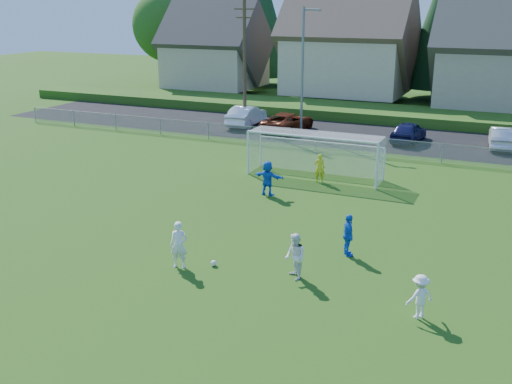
# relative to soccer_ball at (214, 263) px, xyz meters

# --- Properties ---
(ground) EXTENTS (160.00, 160.00, 0.00)m
(ground) POSITION_rel_soccer_ball_xyz_m (-0.47, -3.17, -0.11)
(ground) COLOR #193D0C
(ground) RESTS_ON ground
(asphalt_lot) EXTENTS (60.00, 60.00, 0.00)m
(asphalt_lot) POSITION_rel_soccer_ball_xyz_m (-0.47, 24.33, -0.10)
(asphalt_lot) COLOR black
(asphalt_lot) RESTS_ON ground
(grass_embankment) EXTENTS (70.00, 6.00, 0.80)m
(grass_embankment) POSITION_rel_soccer_ball_xyz_m (-0.47, 31.83, 0.29)
(grass_embankment) COLOR #1E420F
(grass_embankment) RESTS_ON ground
(soccer_ball) EXTENTS (0.22, 0.22, 0.22)m
(soccer_ball) POSITION_rel_soccer_ball_xyz_m (0.00, 0.00, 0.00)
(soccer_ball) COLOR white
(soccer_ball) RESTS_ON ground
(player_white_a) EXTENTS (0.73, 0.58, 1.75)m
(player_white_a) POSITION_rel_soccer_ball_xyz_m (-1.09, -0.60, 0.76)
(player_white_a) COLOR white
(player_white_a) RESTS_ON ground
(player_white_b) EXTENTS (1.01, 1.02, 1.66)m
(player_white_b) POSITION_rel_soccer_ball_xyz_m (3.08, 0.25, 0.72)
(player_white_b) COLOR white
(player_white_b) RESTS_ON ground
(player_white_c) EXTENTS (1.03, 1.01, 1.42)m
(player_white_c) POSITION_rel_soccer_ball_xyz_m (7.51, -0.75, 0.60)
(player_white_c) COLOR white
(player_white_c) RESTS_ON ground
(player_blue_a) EXTENTS (0.85, 1.04, 1.65)m
(player_blue_a) POSITION_rel_soccer_ball_xyz_m (4.21, 2.96, 0.72)
(player_blue_a) COLOR blue
(player_blue_a) RESTS_ON ground
(player_blue_b) EXTENTS (1.68, 0.74, 1.75)m
(player_blue_b) POSITION_rel_soccer_ball_xyz_m (-1.56, 8.68, 0.77)
(player_blue_b) COLOR blue
(player_blue_b) RESTS_ON ground
(goalkeeper) EXTENTS (0.66, 0.53, 1.56)m
(goalkeeper) POSITION_rel_soccer_ball_xyz_m (0.09, 11.91, 0.67)
(goalkeeper) COLOR yellow
(goalkeeper) RESTS_ON ground
(car_b) EXTENTS (1.93, 4.88, 1.58)m
(car_b) POSITION_rel_soccer_ball_xyz_m (-10.08, 24.33, 0.68)
(car_b) COLOR white
(car_b) RESTS_ON ground
(car_c) EXTENTS (3.01, 5.41, 1.43)m
(car_c) POSITION_rel_soccer_ball_xyz_m (-6.32, 23.63, 0.61)
(car_c) COLOR #571B09
(car_c) RESTS_ON ground
(car_e) EXTENTS (2.08, 4.35, 1.43)m
(car_e) POSITION_rel_soccer_ball_xyz_m (2.61, 23.74, 0.61)
(car_e) COLOR #121540
(car_e) RESTS_ON ground
(car_f) EXTENTS (1.90, 4.44, 1.42)m
(car_f) POSITION_rel_soccer_ball_xyz_m (8.60, 24.44, 0.60)
(car_f) COLOR silver
(car_f) RESTS_ON ground
(soccer_goal) EXTENTS (7.42, 1.90, 2.50)m
(soccer_goal) POSITION_rel_soccer_ball_xyz_m (-0.47, 12.88, 1.52)
(soccer_goal) COLOR white
(soccer_goal) RESTS_ON ground
(chainlink_fence) EXTENTS (52.06, 0.06, 1.20)m
(chainlink_fence) POSITION_rel_soccer_ball_xyz_m (-0.47, 18.83, 0.52)
(chainlink_fence) COLOR gray
(chainlink_fence) RESTS_ON ground
(streetlight) EXTENTS (1.38, 0.18, 9.00)m
(streetlight) POSITION_rel_soccer_ball_xyz_m (-4.91, 22.83, 4.73)
(streetlight) COLOR slate
(streetlight) RESTS_ON ground
(utility_pole) EXTENTS (1.60, 0.26, 10.00)m
(utility_pole) POSITION_rel_soccer_ball_xyz_m (-9.97, 23.83, 5.04)
(utility_pole) COLOR #473321
(utility_pole) RESTS_ON ground
(houses_row) EXTENTS (53.90, 11.45, 13.27)m
(houses_row) POSITION_rel_soccer_ball_xyz_m (1.51, 39.29, 7.22)
(houses_row) COLOR tan
(houses_row) RESTS_ON ground
(tree_row) EXTENTS (65.98, 12.36, 13.80)m
(tree_row) POSITION_rel_soccer_ball_xyz_m (0.58, 45.56, 6.80)
(tree_row) COLOR #382616
(tree_row) RESTS_ON ground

